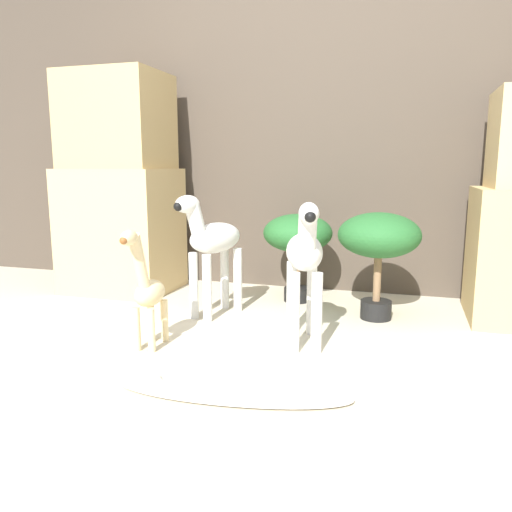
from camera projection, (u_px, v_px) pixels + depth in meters
The scene contains 9 objects.
ground_plane at pixel (253, 375), 2.13m from camera, with size 14.00×14.00×0.00m, color beige.
wall_back at pixel (321, 134), 3.47m from camera, with size 6.40×0.08×2.20m.
rock_pillar_left at pixel (120, 190), 3.49m from camera, with size 0.73×0.59×1.50m.
zebra_right at pixel (305, 260), 2.42m from camera, with size 0.27×0.52×0.72m.
zebra_left at pixel (212, 244), 2.90m from camera, with size 0.30×0.52×0.72m.
giraffe_figurine at pixel (147, 290), 2.40m from camera, with size 0.14×0.36×0.60m.
potted_palm_front at pixel (379, 240), 2.84m from camera, with size 0.47×0.47×0.62m.
potted_palm_back at pixel (298, 236), 3.22m from camera, with size 0.45×0.45×0.58m.
surfboard at pixel (229, 390), 1.96m from camera, with size 0.96×0.37×0.07m.
Camera 1 is at (0.59, -1.92, 0.88)m, focal length 35.00 mm.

